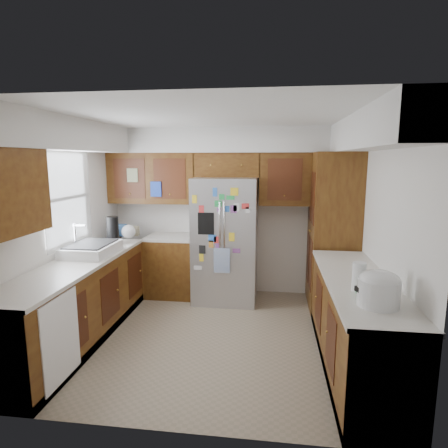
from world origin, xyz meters
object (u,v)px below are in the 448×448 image
at_px(fridge, 226,240).
at_px(pantry, 333,231).
at_px(rice_cooker, 379,288).
at_px(paper_towel, 359,277).

bearing_deg(fridge, pantry, -2.06).
distance_m(fridge, rice_cooker, 2.80).
height_order(rice_cooker, paper_towel, rice_cooker).
relative_size(pantry, fridge, 1.19).
height_order(fridge, paper_towel, fridge).
bearing_deg(rice_cooker, paper_towel, 104.04).
distance_m(pantry, paper_towel, 1.98).
distance_m(pantry, fridge, 1.51).
xyz_separation_m(pantry, paper_towel, (-0.08, -1.98, -0.03)).
relative_size(fridge, rice_cooker, 5.44).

